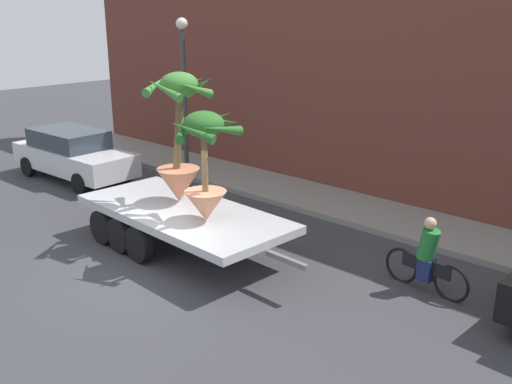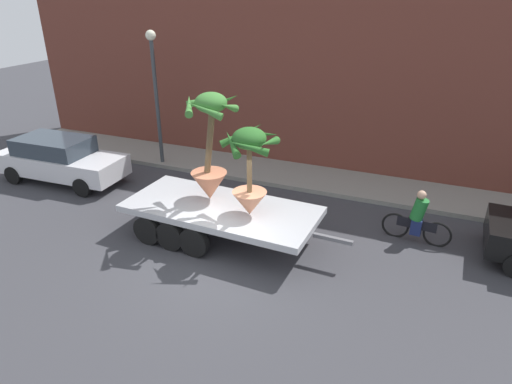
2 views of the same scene
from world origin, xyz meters
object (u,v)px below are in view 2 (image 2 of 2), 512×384
object	(u,v)px
flatbed_trailer	(213,212)
potted_palm_rear	(250,170)
trailing_car	(60,159)
street_lamp	(155,81)
potted_palm_middle	(210,152)
cyclist	(418,219)

from	to	relation	value
flatbed_trailer	potted_palm_rear	distance (m)	1.86
trailing_car	street_lamp	distance (m)	4.32
trailing_car	street_lamp	size ratio (longest dim) A/B	0.96
street_lamp	potted_palm_rear	bearing A→B (deg)	-37.13
potted_palm_middle	cyclist	world-z (taller)	potted_palm_middle
flatbed_trailer	street_lamp	bearing A→B (deg)	137.15
cyclist	street_lamp	distance (m)	10.10
flatbed_trailer	street_lamp	xyz separation A→B (m)	(-4.34, 4.03, 2.48)
potted_palm_middle	trailing_car	bearing A→B (deg)	170.61
flatbed_trailer	potted_palm_rear	bearing A→B (deg)	-6.45
trailing_car	street_lamp	bearing A→B (deg)	47.27
cyclist	street_lamp	xyz separation A→B (m)	(-9.53, 2.16, 2.56)
trailing_car	street_lamp	world-z (taller)	street_lamp
cyclist	trailing_car	distance (m)	11.98
potted_palm_middle	potted_palm_rear	bearing A→B (deg)	-17.85
cyclist	street_lamp	bearing A→B (deg)	167.23
potted_palm_rear	street_lamp	distance (m)	6.96
flatbed_trailer	trailing_car	xyz separation A→B (m)	(-6.78, 1.39, 0.07)
potted_palm_middle	trailing_car	world-z (taller)	potted_palm_middle
cyclist	trailing_car	size ratio (longest dim) A/B	0.40
potted_palm_rear	street_lamp	xyz separation A→B (m)	(-5.49, 4.16, 1.03)
trailing_car	flatbed_trailer	bearing A→B (deg)	-11.58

